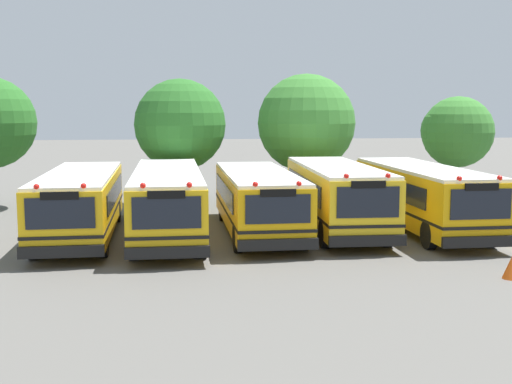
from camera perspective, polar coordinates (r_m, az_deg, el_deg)
name	(u,v)px	position (r m, az deg, el deg)	size (l,w,h in m)	color
ground_plane	(256,233)	(25.30, -0.01, -3.60)	(160.00, 160.00, 0.00)	#595651
school_bus_0	(80,201)	(25.10, -15.18, -0.80)	(2.82, 10.14, 2.57)	yellow
school_bus_1	(168,199)	(24.99, -7.78, -0.59)	(2.71, 11.39, 2.62)	yellow
school_bus_2	(258,199)	(25.08, 0.16, -0.61)	(2.75, 9.72, 2.52)	#EAA80C
school_bus_3	(336,194)	(25.83, 7.07, -0.22)	(2.77, 9.66, 2.72)	yellow
school_bus_4	(422,195)	(26.55, 14.38, -0.25)	(2.68, 10.14, 2.66)	#EAA80C
tree_1	(181,125)	(32.43, -6.64, 5.84)	(4.51, 4.51, 6.28)	#4C3823
tree_2	(304,124)	(33.53, 4.21, 6.00)	(5.02, 5.02, 6.59)	#4C3823
tree_3	(455,132)	(36.16, 17.07, 5.10)	(3.82, 3.78, 5.47)	#4C3823
traffic_cone	(512,267)	(19.85, 21.56, -6.17)	(0.50, 0.50, 0.66)	#EA5914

